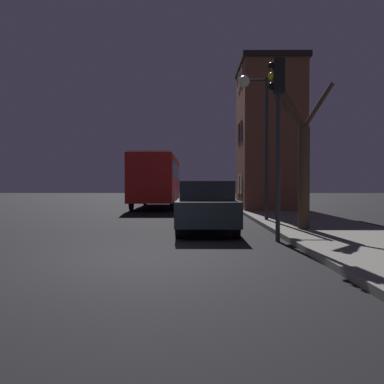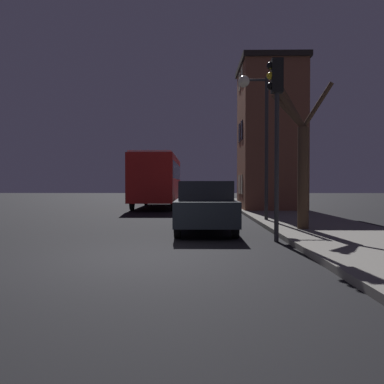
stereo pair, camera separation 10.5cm
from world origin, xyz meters
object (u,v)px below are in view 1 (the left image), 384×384
Objects in this scene: bare_tree at (302,158)px; traffic_light at (277,112)px; car_near_lane at (206,206)px; car_mid_lane at (199,199)px; streetlamp at (256,117)px; bus at (157,177)px.

traffic_light is at bearing -123.26° from bare_tree.
car_near_lane is 8.71m from car_mid_lane.
streetlamp reaches higher than bare_tree.
bus is at bearing 123.91° from car_mid_lane.
bare_tree is at bearing 56.74° from traffic_light.
traffic_light is 1.06× the size of car_near_lane.
bare_tree reaches higher than car_near_lane.
bare_tree reaches higher than car_mid_lane.
traffic_light reaches higher than car_near_lane.
streetlamp reaches higher than traffic_light.
car_mid_lane is (-2.18, 6.00, -3.46)m from streetlamp.
traffic_light is at bearing -92.73° from streetlamp.
traffic_light reaches higher than bus.
car_mid_lane is at bearing 108.98° from bare_tree.
bus is at bearing 114.09° from bare_tree.
car_mid_lane is (-1.95, 10.79, -2.72)m from traffic_light.
traffic_light reaches higher than car_mid_lane.
traffic_light is (-0.23, -4.78, -0.74)m from streetlamp.
traffic_light reaches higher than bare_tree.
car_near_lane is at bearing 131.37° from traffic_light.
bare_tree is 0.50× the size of bus.
streetlamp is at bearing -63.94° from bus.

